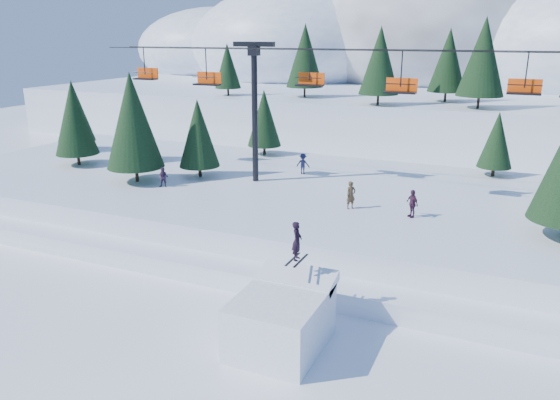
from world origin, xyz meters
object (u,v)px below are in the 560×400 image
at_px(chairlift, 389,97).
at_px(banner_far, 560,334).
at_px(banner_near, 480,329).
at_px(jump_kicker, 282,318).

relative_size(chairlift, banner_far, 16.59).
height_order(chairlift, banner_near, chairlift).
bearing_deg(chairlift, jump_kicker, -91.56).
relative_size(jump_kicker, banner_far, 1.94).
bearing_deg(jump_kicker, chairlift, 88.44).
bearing_deg(chairlift, banner_near, -59.13).
bearing_deg(banner_near, banner_far, 16.62).
distance_m(banner_near, banner_far, 3.43).
relative_size(chairlift, banner_near, 16.50).
distance_m(jump_kicker, banner_far, 12.43).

